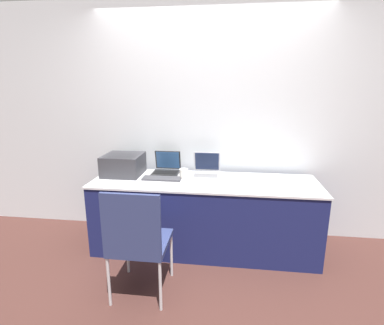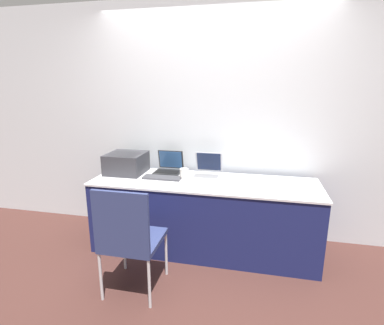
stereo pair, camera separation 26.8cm
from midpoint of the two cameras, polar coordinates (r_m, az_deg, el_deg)
The scene contains 9 objects.
ground_plane at distance 3.08m, azimuth -0.96°, elevation -19.02°, with size 14.00×14.00×0.00m, color #472823.
wall_back at distance 3.40m, azimuth 0.93°, elevation 7.69°, with size 8.00×0.05×2.60m.
table at distance 3.20m, azimuth -0.08°, elevation -9.96°, with size 2.30×0.71×0.75m.
printer at distance 3.36m, azimuth -15.19°, elevation -0.27°, with size 0.40×0.40×0.22m.
laptop_left at distance 3.36m, azimuth -7.17°, elevation -1.10°, with size 0.29×0.27×0.23m.
laptop_right at distance 3.23m, azimuth 0.42°, elevation -1.59°, with size 0.29×0.32×0.24m.
external_keyboard at distance 3.14m, azimuth -8.20°, elevation -3.07°, with size 0.40×0.14×0.02m.
coffee_cup at distance 3.13m, azimuth -4.03°, elevation -2.16°, with size 0.09×0.09×0.10m.
chair at distance 2.49m, azimuth -13.51°, elevation -13.80°, with size 0.45×0.48×0.96m.
Camera 1 is at (0.25, -2.57, 1.71)m, focal length 28.00 mm.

